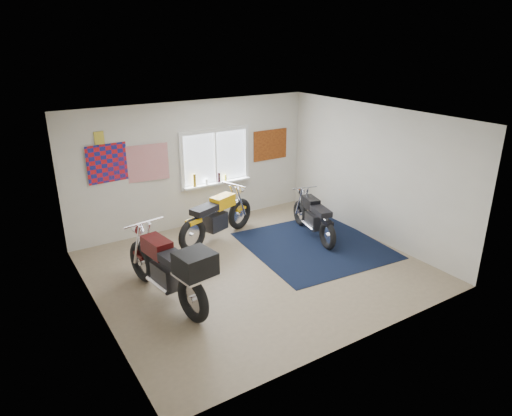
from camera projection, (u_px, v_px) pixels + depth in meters
ground at (257, 268)px, 8.22m from camera, size 5.50×5.50×0.00m
room_shell at (257, 182)px, 7.64m from camera, size 5.50×5.50×5.50m
navy_rug at (314, 245)px, 9.11m from camera, size 2.71×2.80×0.01m
window_assembly at (215, 161)px, 9.93m from camera, size 1.66×0.17×1.26m
oil_bottles at (207, 179)px, 9.88m from camera, size 0.81×0.07×0.28m
flag_display at (99, 138)px, 8.47m from camera, size 1.60×0.10×1.17m
triumph_poster at (270, 145)px, 10.61m from camera, size 0.90×0.03×0.70m
yellow_triumph at (217, 218)px, 9.23m from camera, size 2.03×0.91×1.06m
black_chrome_bike at (314, 218)px, 9.39m from camera, size 0.64×1.82×0.94m
maroon_tourer at (171, 269)px, 6.94m from camera, size 0.84×2.28×1.16m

